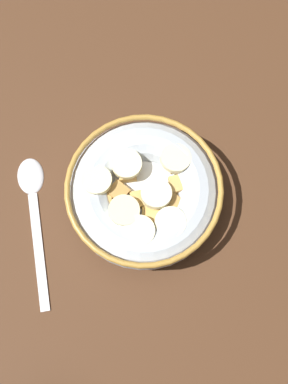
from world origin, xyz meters
TOP-DOWN VIEW (x-y plane):
  - ground_plane at (0.00, 0.00)cm, footprint 138.56×138.56cm
  - cereal_bowl at (0.01, -0.04)cm, footprint 16.27×16.27cm
  - spoon at (-11.16, -5.37)cm, footprint 11.62×15.08cm

SIDE VIEW (x-z plane):
  - ground_plane at x=0.00cm, z-range -2.00..0.00cm
  - spoon at x=-11.16cm, z-range -0.07..0.73cm
  - cereal_bowl at x=0.01cm, z-range 0.09..5.31cm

